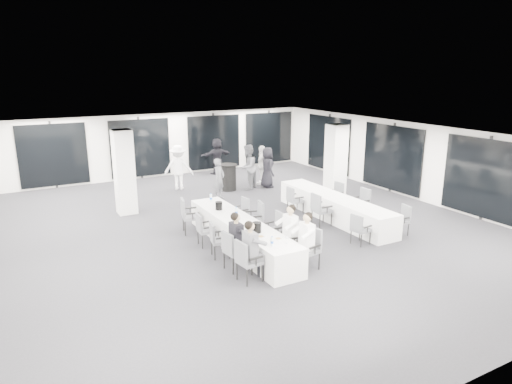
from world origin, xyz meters
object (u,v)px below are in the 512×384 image
Objects in this scene: chair_main_left_mid at (217,238)px; ice_bucket_far at (219,206)px; banquet_table_main at (241,234)px; chair_side_right_near at (402,218)px; chair_side_left_near at (359,228)px; standing_guest_c at (178,164)px; chair_main_right_second at (294,237)px; chair_main_left_fourth at (204,228)px; chair_main_right_far at (242,210)px; chair_main_right_fourth at (256,216)px; standing_guest_a at (219,176)px; standing_guest_b at (248,164)px; standing_guest_d at (262,162)px; chair_side_right_mid at (362,201)px; chair_side_left_mid at (320,208)px; standing_guest_h at (335,168)px; ice_bucket_near at (257,227)px; banquet_table_side at (334,207)px; chair_main_left_second at (233,248)px; chair_main_left_far at (188,214)px; chair_side_left_far at (294,198)px; chair_main_left_near at (246,259)px; cocktail_table at (228,177)px; chair_main_right_mid at (276,228)px; chair_main_right_near at (310,246)px; standing_guest_f at (217,154)px; standing_guest_e at (267,165)px.

ice_bucket_far is at bearing 166.13° from chair_main_left_mid.
banquet_table_main is 5.77× the size of chair_side_right_near.
chair_side_left_near is 8.48m from standing_guest_c.
chair_main_left_fourth is at bearing 54.84° from chair_main_right_second.
chair_main_right_far is 0.44× the size of standing_guest_c.
chair_main_right_fourth is at bearing 37.82° from banquet_table_main.
banquet_table_main is 4.91m from standing_guest_a.
standing_guest_c is (-2.26, 8.16, 0.51)m from chair_side_left_near.
standing_guest_a is (2.30, 4.07, 0.34)m from chair_main_left_fourth.
banquet_table_main is 6.23m from standing_guest_b.
chair_side_left_near is 7.36m from standing_guest_d.
standing_guest_b is 8.76× the size of ice_bucket_far.
chair_side_left_mid is at bearing 90.52° from chair_side_right_mid.
standing_guest_h reaches higher than chair_side_right_mid.
standing_guest_b is at bearing -35.15° from chair_main_right_far.
standing_guest_d is at bearing 59.43° from ice_bucket_near.
standing_guest_d is at bearing 55.76° from banquet_table_main.
chair_side_left_near is 4.00m from ice_bucket_far.
standing_guest_a reaches higher than chair_side_right_near.
chair_side_left_near reaches higher than banquet_table_side.
chair_main_left_mid is at bearing 3.92° from chair_main_left_fourth.
standing_guest_a is at bearing 152.37° from chair_main_left_second.
standing_guest_c is 6.18m from standing_guest_h.
chair_main_left_far is 3.76m from chair_side_left_far.
chair_side_right_near is (5.40, -1.93, -0.02)m from chair_main_left_fourth.
chair_main_left_near is at bearing 113.75° from chair_side_right_mid.
standing_guest_a reaches higher than chair_main_left_fourth.
banquet_table_main is at bearing 146.91° from chair_main_right_far.
cocktail_table is 1.07× the size of chair_main_left_second.
standing_guest_b reaches higher than chair_main_right_mid.
chair_main_right_near is 10.83m from standing_guest_f.
standing_guest_e is at bearing 15.68° from chair_side_right_near.
ice_bucket_far is at bearing 97.07° from standing_guest_h.
standing_guest_f reaches higher than chair_main_right_near.
banquet_table_main is 2.44× the size of standing_guest_b.
standing_guest_c is at bearing -54.63° from standing_guest_d.
chair_main_right_near is 3.17m from chair_side_left_mid.
chair_side_left_far is (2.92, 1.86, 0.14)m from banquet_table_main.
banquet_table_main and banquet_table_side have the same top height.
standing_guest_c is 5.61m from ice_bucket_far.
chair_main_left_far reaches higher than chair_main_left_near.
standing_guest_b is (0.14, 6.77, 0.53)m from chair_side_left_near.
cocktail_table is 0.54× the size of standing_guest_h.
chair_main_right_fourth is 2.09m from chair_side_left_mid.
standing_guest_f is (2.48, 1.81, -0.07)m from standing_guest_c.
ice_bucket_far is (0.74, 1.52, 0.35)m from chair_main_left_mid.
chair_main_left_second is 1.11× the size of chair_main_right_far.
standing_guest_d reaches higher than chair_main_left_second.
chair_main_right_near reaches higher than chair_main_left_second.
standing_guest_e reaches higher than chair_main_left_second.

